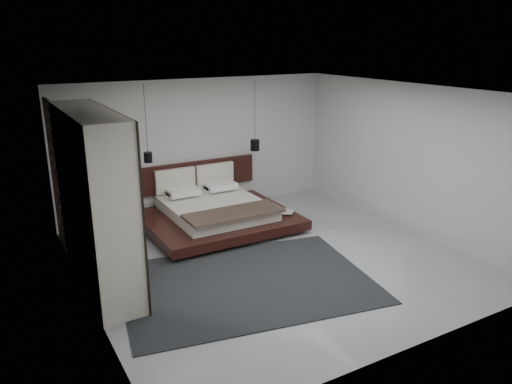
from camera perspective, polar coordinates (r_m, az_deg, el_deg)
floor at (r=8.55m, az=1.86°, el=-7.61°), size 6.00×6.00×0.00m
ceiling at (r=7.79m, az=2.06°, el=11.41°), size 6.00×6.00×0.00m
wall_back at (r=10.65m, az=-6.54°, el=5.27°), size 6.00×0.00×6.00m
wall_front at (r=5.86m, az=17.55°, el=-5.58°), size 6.00×0.00×6.00m
wall_left at (r=7.04m, az=-19.37°, el=-1.92°), size 0.00×6.00×6.00m
wall_right at (r=9.92m, az=16.94°, el=3.73°), size 0.00×6.00×6.00m
lattice_screen at (r=9.40m, az=-21.87°, el=1.88°), size 0.05×0.90×2.60m
bed at (r=9.93m, az=-4.66°, el=-2.24°), size 2.81×2.41×1.08m
book_lower at (r=9.91m, az=3.03°, el=-2.32°), size 0.25×0.32×0.03m
book_upper at (r=9.87m, az=3.03°, el=-2.26°), size 0.34×0.35×0.02m
pendant_left at (r=9.61m, az=-12.24°, el=3.95°), size 0.16×0.16×1.46m
pendant_right at (r=10.51m, az=-0.12°, el=5.41°), size 0.19×0.19×1.49m
wardrobe at (r=7.64m, az=-17.91°, el=-0.93°), size 0.63×2.69×2.64m
rug at (r=7.75m, az=-1.00°, el=-10.31°), size 4.12×3.27×0.02m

